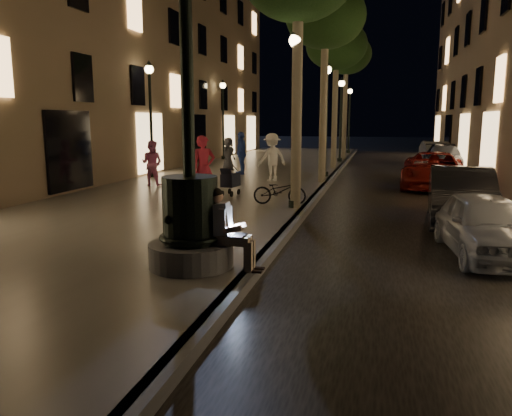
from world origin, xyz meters
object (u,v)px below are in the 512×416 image
(lamp_curb_d, at_px, (349,111))
(pedestrian_red, at_px, (204,168))
(car_rear, at_px, (444,158))
(bicycle, at_px, (280,191))
(lamp_curb_a, at_px, (295,96))
(pedestrian_dark, at_px, (228,154))
(car_front, at_px, (486,225))
(pedestrian_pink, at_px, (152,163))
(seated_man_laptop, at_px, (226,227))
(car_fifth, at_px, (436,153))
(tree_second, at_px, (325,18))
(lamp_curb_b, at_px, (326,105))
(fountain_lamppost, at_px, (190,206))
(stroller, at_px, (230,180))
(lamp_curb_c, at_px, (341,109))
(lamp_left_c, at_px, (223,109))
(car_third, at_px, (434,170))
(tree_third, at_px, (336,46))
(car_second, at_px, (461,196))
(lamp_left_b, at_px, (150,104))
(pedestrian_white, at_px, (272,157))
(tree_far, at_px, (346,55))
(pedestrian_blue, at_px, (241,153))

(lamp_curb_d, bearing_deg, pedestrian_red, -96.87)
(car_rear, relative_size, bicycle, 3.06)
(lamp_curb_a, bearing_deg, pedestrian_dark, 116.75)
(car_front, height_order, pedestrian_pink, pedestrian_pink)
(seated_man_laptop, bearing_deg, car_fifth, 76.76)
(tree_second, distance_m, car_front, 11.76)
(bicycle, bearing_deg, lamp_curb_b, -9.86)
(pedestrian_pink, distance_m, pedestrian_dark, 6.27)
(fountain_lamppost, height_order, stroller, fountain_lamppost)
(lamp_curb_a, distance_m, lamp_curb_c, 16.00)
(fountain_lamppost, xyz_separation_m, lamp_curb_b, (0.70, 14.00, 2.02))
(lamp_curb_d, height_order, lamp_left_c, same)
(seated_man_laptop, distance_m, pedestrian_pink, 10.97)
(car_front, relative_size, pedestrian_red, 1.84)
(car_rear, bearing_deg, car_third, -97.63)
(lamp_curb_c, distance_m, lamp_left_c, 7.10)
(fountain_lamppost, relative_size, pedestrian_pink, 3.14)
(car_third, relative_size, pedestrian_red, 2.55)
(tree_second, height_order, lamp_curb_b, tree_second)
(car_front, bearing_deg, tree_third, 100.26)
(pedestrian_dark, height_order, bicycle, pedestrian_dark)
(lamp_curb_b, distance_m, lamp_curb_c, 8.00)
(car_rear, bearing_deg, lamp_curb_a, -109.82)
(lamp_curb_c, bearing_deg, pedestrian_dark, -126.56)
(car_rear, bearing_deg, stroller, -120.98)
(stroller, height_order, car_third, car_third)
(lamp_curb_c, bearing_deg, car_second, -75.15)
(seated_man_laptop, bearing_deg, lamp_left_c, 107.68)
(lamp_left_b, xyz_separation_m, car_rear, (12.60, 7.94, -2.56))
(lamp_curb_b, xyz_separation_m, pedestrian_white, (-1.87, -2.18, -2.09))
(lamp_curb_a, distance_m, car_fifth, 18.76)
(tree_second, bearing_deg, car_fifth, 65.32)
(lamp_curb_d, relative_size, car_second, 1.12)
(fountain_lamppost, relative_size, lamp_curb_d, 1.08)
(car_third, distance_m, bicycle, 7.87)
(lamp_curb_b, bearing_deg, tree_third, 90.00)
(tree_third, height_order, pedestrian_white, tree_third)
(car_rear, height_order, pedestrian_dark, pedestrian_dark)
(pedestrian_red, height_order, pedestrian_dark, pedestrian_red)
(seated_man_laptop, xyz_separation_m, car_rear, (5.59, 19.94, -0.23))
(lamp_left_c, bearing_deg, tree_second, -54.25)
(lamp_curb_b, xyz_separation_m, car_fifth, (5.50, 9.75, -2.56))
(tree_third, height_order, lamp_curb_c, tree_third)
(fountain_lamppost, distance_m, lamp_curb_a, 6.37)
(fountain_lamppost, distance_m, car_second, 7.66)
(stroller, xyz_separation_m, pedestrian_red, (-0.48, -1.15, 0.48))
(lamp_curb_d, bearing_deg, pedestrian_dark, -108.35)
(tree_far, distance_m, car_second, 19.55)
(tree_far, distance_m, lamp_curb_b, 10.50)
(lamp_curb_d, relative_size, pedestrian_blue, 2.55)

